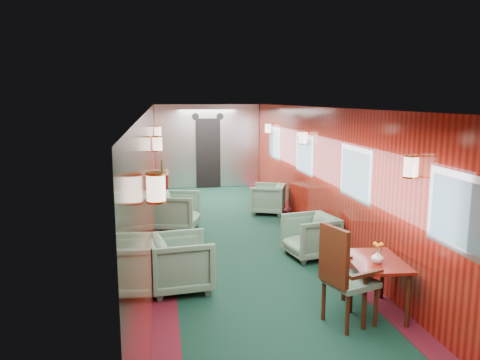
{
  "coord_description": "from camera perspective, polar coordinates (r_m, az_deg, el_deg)",
  "views": [
    {
      "loc": [
        -1.35,
        -7.46,
        2.54
      ],
      "look_at": [
        0.0,
        0.43,
        1.15
      ],
      "focal_mm": 35.0,
      "sensor_mm": 36.0,
      "label": 1
    }
  ],
  "objects": [
    {
      "name": "armchair_left_far",
      "position": [
        9.29,
        -7.64,
        -3.76
      ],
      "size": [
        1.0,
        0.99,
        0.74
      ],
      "primitive_type": "imported",
      "rotation": [
        0.0,
        0.0,
        1.28
      ],
      "color": "#204A3A",
      "rests_on": "ground"
    },
    {
      "name": "bulkhead",
      "position": [
        13.51,
        -3.94,
        4.07
      ],
      "size": [
        2.98,
        0.17,
        2.39
      ],
      "color": "silver",
      "rests_on": "ground"
    },
    {
      "name": "dining_table",
      "position": [
        5.86,
        16.12,
        -10.3
      ],
      "size": [
        0.7,
        0.94,
        0.67
      ],
      "rotation": [
        0.0,
        0.0,
        -0.09
      ],
      "color": "maroon",
      "rests_on": "ground"
    },
    {
      "name": "windows_right",
      "position": [
        8.29,
        10.41,
        2.12
      ],
      "size": [
        0.02,
        8.6,
        0.8
      ],
      "color": "#ACAEB3",
      "rests_on": "ground"
    },
    {
      "name": "flower_vase",
      "position": [
        5.71,
        16.43,
        -8.98
      ],
      "size": [
        0.17,
        0.17,
        0.14
      ],
      "primitive_type": "imported",
      "rotation": [
        0.0,
        0.0,
        -0.23
      ],
      "color": "white",
      "rests_on": "dining_table"
    },
    {
      "name": "credenza",
      "position": [
        11.14,
        -9.48,
        -1.16
      ],
      "size": [
        0.3,
        0.96,
        1.14
      ],
      "color": "maroon",
      "rests_on": "ground"
    },
    {
      "name": "room",
      "position": [
        7.64,
        0.55,
        3.03
      ],
      "size": [
        12.0,
        12.1,
        2.4
      ],
      "color": "black",
      "rests_on": "ground"
    },
    {
      "name": "armchair_left_near",
      "position": [
        6.42,
        -7.23,
        -9.96
      ],
      "size": [
        0.9,
        0.88,
        0.75
      ],
      "primitive_type": "imported",
      "rotation": [
        0.0,
        0.0,
        1.68
      ],
      "color": "#204A3A",
      "rests_on": "ground"
    },
    {
      "name": "armchair_right_far",
      "position": [
        10.51,
        3.39,
        -2.3
      ],
      "size": [
        0.94,
        0.93,
        0.66
      ],
      "primitive_type": "imported",
      "rotation": [
        0.0,
        0.0,
        -1.94
      ],
      "color": "#204A3A",
      "rests_on": "ground"
    },
    {
      "name": "side_chair",
      "position": [
        5.44,
        12.44,
        -10.9
      ],
      "size": [
        0.65,
        0.67,
        1.17
      ],
      "rotation": [
        0.0,
        0.0,
        0.32
      ],
      "color": "#204A3A",
      "rests_on": "ground"
    },
    {
      "name": "wall_sconces",
      "position": [
        8.18,
        -0.16,
        4.58
      ],
      "size": [
        2.97,
        7.97,
        0.25
      ],
      "color": "beige",
      "rests_on": "ground"
    },
    {
      "name": "armchair_right_near",
      "position": [
        7.72,
        8.59,
        -6.79
      ],
      "size": [
        0.89,
        0.87,
        0.69
      ],
      "primitive_type": "imported",
      "rotation": [
        0.0,
        0.0,
        -1.38
      ],
      "color": "#204A3A",
      "rests_on": "ground"
    }
  ]
}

